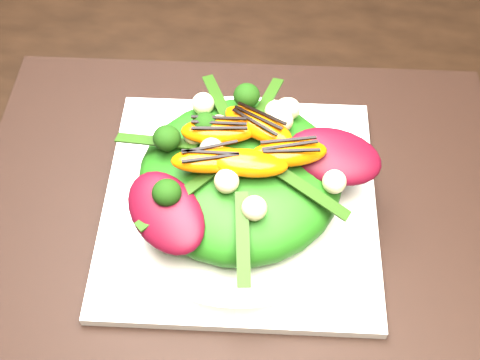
% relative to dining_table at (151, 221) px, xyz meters
% --- Properties ---
extents(dining_table, '(1.60, 0.90, 0.75)m').
position_rel_dining_table_xyz_m(dining_table, '(0.00, 0.00, 0.00)').
color(dining_table, black).
rests_on(dining_table, floor).
extents(placemat, '(0.57, 0.46, 0.00)m').
position_rel_dining_table_xyz_m(placemat, '(0.09, 0.02, 0.02)').
color(placemat, black).
rests_on(placemat, dining_table).
extents(plate_base, '(0.29, 0.29, 0.01)m').
position_rel_dining_table_xyz_m(plate_base, '(0.09, 0.02, 0.03)').
color(plate_base, silver).
rests_on(plate_base, placemat).
extents(salad_bowl, '(0.29, 0.29, 0.02)m').
position_rel_dining_table_xyz_m(salad_bowl, '(0.09, 0.02, 0.04)').
color(salad_bowl, silver).
rests_on(salad_bowl, plate_base).
extents(lettuce_mound, '(0.21, 0.21, 0.06)m').
position_rel_dining_table_xyz_m(lettuce_mound, '(0.09, 0.02, 0.07)').
color(lettuce_mound, '#236512').
rests_on(lettuce_mound, salad_bowl).
extents(radicchio_leaf, '(0.09, 0.06, 0.02)m').
position_rel_dining_table_xyz_m(radicchio_leaf, '(0.17, 0.04, 0.10)').
color(radicchio_leaf, '#460714').
rests_on(radicchio_leaf, lettuce_mound).
extents(orange_segment, '(0.07, 0.04, 0.02)m').
position_rel_dining_table_xyz_m(orange_segment, '(0.09, 0.04, 0.11)').
color(orange_segment, '#D15303').
rests_on(orange_segment, lettuce_mound).
extents(broccoli_floret, '(0.04, 0.04, 0.03)m').
position_rel_dining_table_xyz_m(broccoli_floret, '(0.03, 0.04, 0.11)').
color(broccoli_floret, black).
rests_on(broccoli_floret, lettuce_mound).
extents(macadamia_nut, '(0.03, 0.03, 0.02)m').
position_rel_dining_table_xyz_m(macadamia_nut, '(0.12, -0.03, 0.11)').
color(macadamia_nut, '#EFEBA8').
rests_on(macadamia_nut, lettuce_mound).
extents(balsamic_drizzle, '(0.04, 0.01, 0.00)m').
position_rel_dining_table_xyz_m(balsamic_drizzle, '(0.09, 0.04, 0.12)').
color(balsamic_drizzle, black).
rests_on(balsamic_drizzle, orange_segment).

